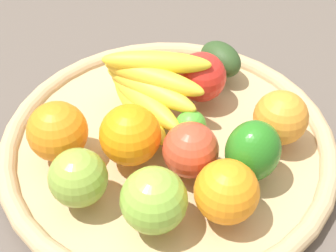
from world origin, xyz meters
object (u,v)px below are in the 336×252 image
Objects in this scene: orange_3 at (130,135)px; apple_2 at (154,200)px; banana_bunch at (149,88)px; apple_0 at (191,150)px; lime_0 at (191,125)px; orange_1 at (281,118)px; orange_2 at (227,192)px; apple_3 at (78,178)px; apple_1 at (204,78)px; orange_0 at (57,131)px; avocado at (220,59)px; bell_pepper at (253,151)px.

orange_3 is 0.11m from apple_2.
apple_0 is at bearing 56.12° from banana_bunch.
lime_0 is 0.12m from orange_1.
orange_1 is at bearing 145.06° from apple_0.
orange_3 is (-0.02, -0.15, 0.00)m from orange_2.
apple_2 reaches higher than apple_3.
apple_1 is 0.92× the size of orange_0.
apple_2 reaches higher than apple_0.
apple_1 is at bearing -164.60° from lime_0.
apple_0 is at bearing 103.49° from orange_3.
orange_1 is 0.96× the size of orange_2.
orange_3 is (0.09, 0.03, -0.00)m from banana_bunch.
avocado is 1.02× the size of apple_1.
banana_bunch is 2.07× the size of orange_2.
banana_bunch is 0.18m from apple_3.
avocado is at bearing -169.26° from lime_0.
orange_3 is (0.02, -0.08, 0.00)m from apple_0.
orange_1 is at bearing 55.14° from avocado.
avocado is 0.22m from bell_pepper.
avocado is at bearing -153.12° from orange_2.
lime_0 is at bearing 156.82° from apple_3.
banana_bunch reaches higher than orange_1.
apple_1 is (-0.07, 0.05, -0.01)m from banana_bunch.
banana_bunch is 0.08m from lime_0.
banana_bunch reaches higher than lime_0.
avocado is 0.07m from apple_1.
apple_1 is at bearing 149.96° from orange_0.
avocado is 0.23m from orange_3.
orange_0 is (-0.03, -0.17, 0.00)m from apple_2.
apple_2 is (0.09, 0.00, 0.00)m from apple_0.
orange_0 is at bearing -30.04° from apple_1.
bell_pepper is at bearing 77.72° from banana_bunch.
orange_2 is 0.07m from bell_pepper.
avocado is 0.28m from orange_2.
lime_0 is at bearing -81.83° from bell_pepper.
banana_bunch is 0.20m from orange_2.
apple_0 reaches higher than avocado.
apple_3 is at bearing -67.86° from orange_2.
apple_1 is 0.95× the size of orange_2.
orange_0 reaches higher than apple_3.
banana_bunch is 2.03× the size of apple_2.
bell_pepper is at bearing 111.22° from orange_0.
orange_1 is 0.13m from apple_1.
apple_2 reaches higher than avocado.
banana_bunch is at bearing 154.96° from orange_0.
bell_pepper reaches higher than orange_1.
apple_3 is (0.18, 0.01, -0.01)m from banana_bunch.
orange_2 is 0.98× the size of apple_2.
orange_1 is 0.30m from orange_0.
orange_3 is at bearing -98.35° from orange_2.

